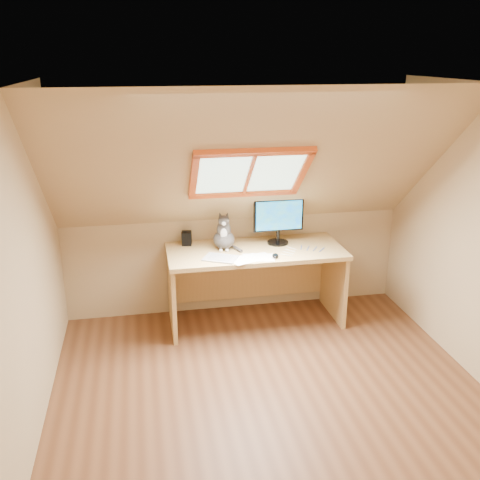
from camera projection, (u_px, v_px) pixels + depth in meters
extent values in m
plane|color=brown|center=(275.00, 404.00, 4.20)|extent=(3.50, 3.50, 0.00)
cube|color=tan|center=(387.00, 417.00, 2.18)|extent=(3.50, 0.02, 2.40)
cube|color=tan|center=(19.00, 280.00, 3.49)|extent=(0.02, 3.50, 2.40)
cube|color=tan|center=(235.00, 264.00, 5.66)|extent=(3.50, 0.02, 1.00)
cube|color=silver|center=(323.00, 96.00, 2.69)|extent=(3.50, 1.95, 0.02)
cube|color=tan|center=(251.00, 166.00, 4.54)|extent=(3.50, 1.56, 1.41)
cube|color=#B2E0CC|center=(249.00, 172.00, 4.64)|extent=(0.90, 0.53, 0.48)
cube|color=#C24212|center=(249.00, 172.00, 4.64)|extent=(1.02, 0.64, 0.59)
cube|color=tan|center=(255.00, 251.00, 5.25)|extent=(1.73, 0.76, 0.04)
cube|color=tan|center=(172.00, 294.00, 5.23)|extent=(0.04, 0.68, 0.75)
cube|color=tan|center=(334.00, 281.00, 5.53)|extent=(0.04, 0.68, 0.75)
cube|color=tan|center=(248.00, 274.00, 5.70)|extent=(1.63, 0.03, 0.52)
cylinder|color=black|center=(278.00, 242.00, 5.39)|extent=(0.21, 0.21, 0.02)
cylinder|color=black|center=(278.00, 236.00, 5.37)|extent=(0.03, 0.03, 0.12)
cube|color=black|center=(278.00, 215.00, 5.30)|extent=(0.50, 0.04, 0.33)
cube|color=#0037CD|center=(279.00, 216.00, 5.27)|extent=(0.47, 0.01, 0.29)
ellipsoid|color=#423D3A|center=(224.00, 240.00, 5.24)|extent=(0.24, 0.28, 0.18)
ellipsoid|color=#423D3A|center=(224.00, 230.00, 5.19)|extent=(0.16, 0.16, 0.19)
ellipsoid|color=silver|center=(224.00, 234.00, 5.14)|extent=(0.07, 0.05, 0.11)
ellipsoid|color=#423D3A|center=(224.00, 220.00, 5.11)|extent=(0.12, 0.11, 0.10)
sphere|color=silver|center=(224.00, 224.00, 5.07)|extent=(0.04, 0.04, 0.04)
cone|color=#423D3A|center=(220.00, 215.00, 5.11)|extent=(0.06, 0.06, 0.06)
cone|color=#423D3A|center=(227.00, 215.00, 5.11)|extent=(0.06, 0.05, 0.06)
cube|color=black|center=(187.00, 238.00, 5.34)|extent=(0.11, 0.11, 0.14)
cube|color=#B2B2B7|center=(220.00, 258.00, 4.99)|extent=(0.37, 0.33, 0.01)
ellipsoid|color=black|center=(275.00, 256.00, 5.02)|extent=(0.09, 0.12, 0.03)
cube|color=white|center=(251.00, 259.00, 4.98)|extent=(0.33, 0.27, 0.00)
cube|color=white|center=(251.00, 259.00, 4.98)|extent=(0.32, 0.24, 0.00)
cube|color=white|center=(251.00, 259.00, 4.98)|extent=(0.35, 0.30, 0.00)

